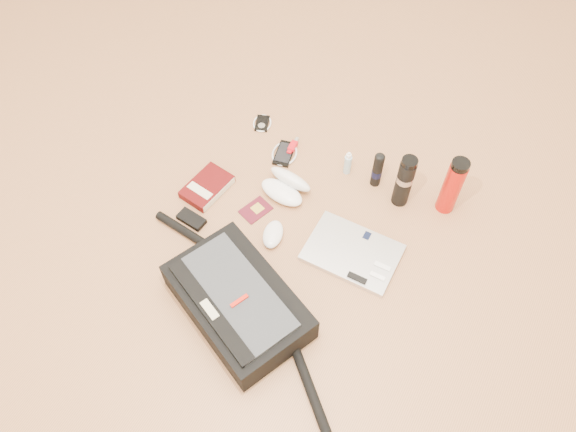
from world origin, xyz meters
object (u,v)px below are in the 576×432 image
at_px(messenger_bag, 237,301).
at_px(thermos_red, 452,186).
at_px(laptop, 353,253).
at_px(book, 207,187).
at_px(thermos_black, 404,181).

xyz_separation_m(messenger_bag, thermos_red, (0.46, 0.73, 0.07)).
height_order(messenger_bag, laptop, messenger_bag).
relative_size(laptop, book, 1.58).
height_order(book, thermos_red, thermos_red).
relative_size(laptop, thermos_black, 1.36).
bearing_deg(laptop, thermos_red, 58.10).
distance_m(laptop, thermos_black, 0.33).
distance_m(messenger_bag, thermos_red, 0.87).
xyz_separation_m(messenger_bag, laptop, (0.25, 0.38, -0.05)).
xyz_separation_m(laptop, thermos_black, (0.06, 0.30, 0.11)).
bearing_deg(thermos_red, laptop, -121.17).
bearing_deg(messenger_bag, thermos_black, 89.88).
xyz_separation_m(messenger_bag, thermos_black, (0.30, 0.68, 0.06)).
distance_m(laptop, thermos_red, 0.43).
distance_m(messenger_bag, laptop, 0.45).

